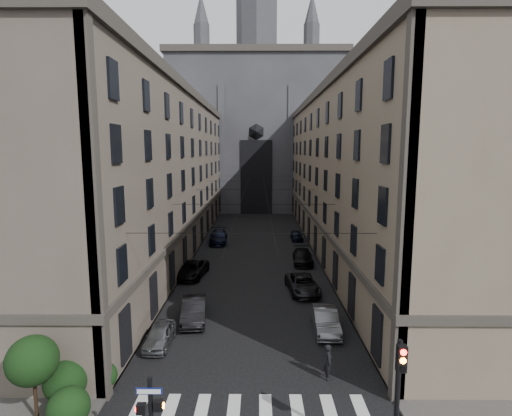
{
  "coord_description": "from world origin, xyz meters",
  "views": [
    {
      "loc": [
        0.4,
        -11.77,
        12.07
      ],
      "look_at": [
        0.25,
        13.66,
        8.39
      ],
      "focal_mm": 28.0,
      "sensor_mm": 36.0,
      "label": 1
    }
  ],
  "objects_px": {
    "car_right_near": "(325,320)",
    "car_right_far": "(297,235)",
    "car_left_far": "(219,237)",
    "car_left_midfar": "(192,269)",
    "car_right_midfar": "(303,257)",
    "car_left_near": "(160,335)",
    "gothic_tower": "(257,123)",
    "traffic_light_right": "(398,390)",
    "car_right_midnear": "(303,284)",
    "pedestrian": "(328,362)",
    "car_left_midnear": "(194,310)"
  },
  "relations": [
    {
      "from": "pedestrian",
      "to": "car_right_midnear",
      "type": "bearing_deg",
      "value": 6.26
    },
    {
      "from": "gothic_tower",
      "to": "pedestrian",
      "type": "xyz_separation_m",
      "value": [
        4.13,
        -66.96,
        -16.83
      ]
    },
    {
      "from": "gothic_tower",
      "to": "car_right_midfar",
      "type": "relative_size",
      "value": 11.5
    },
    {
      "from": "car_left_near",
      "to": "pedestrian",
      "type": "height_order",
      "value": "pedestrian"
    },
    {
      "from": "car_left_near",
      "to": "car_right_near",
      "type": "bearing_deg",
      "value": 12.0
    },
    {
      "from": "car_left_near",
      "to": "car_left_midnear",
      "type": "xyz_separation_m",
      "value": [
        1.56,
        3.65,
        0.15
      ]
    },
    {
      "from": "gothic_tower",
      "to": "car_left_far",
      "type": "xyz_separation_m",
      "value": [
        -4.81,
        -35.47,
        -16.97
      ]
    },
    {
      "from": "car_left_midnear",
      "to": "car_left_midfar",
      "type": "distance_m",
      "value": 10.15
    },
    {
      "from": "traffic_light_right",
      "to": "car_right_near",
      "type": "distance_m",
      "value": 12.11
    },
    {
      "from": "traffic_light_right",
      "to": "pedestrian",
      "type": "relative_size",
      "value": 2.69
    },
    {
      "from": "car_right_midfar",
      "to": "pedestrian",
      "type": "height_order",
      "value": "pedestrian"
    },
    {
      "from": "car_left_near",
      "to": "gothic_tower",
      "type": "bearing_deg",
      "value": 85.78
    },
    {
      "from": "traffic_light_right",
      "to": "car_left_midnear",
      "type": "xyz_separation_m",
      "value": [
        -9.8,
        13.39,
        -2.5
      ]
    },
    {
      "from": "car_left_far",
      "to": "car_right_midfar",
      "type": "xyz_separation_m",
      "value": [
        9.99,
        -9.48,
        -0.1
      ]
    },
    {
      "from": "car_right_midnear",
      "to": "pedestrian",
      "type": "bearing_deg",
      "value": -96.21
    },
    {
      "from": "car_right_midnear",
      "to": "pedestrian",
      "type": "height_order",
      "value": "pedestrian"
    },
    {
      "from": "car_right_near",
      "to": "car_right_far",
      "type": "distance_m",
      "value": 27.52
    },
    {
      "from": "gothic_tower",
      "to": "car_left_far",
      "type": "bearing_deg",
      "value": -97.73
    },
    {
      "from": "car_left_near",
      "to": "car_right_midnear",
      "type": "height_order",
      "value": "car_right_midnear"
    },
    {
      "from": "car_left_near",
      "to": "car_right_far",
      "type": "height_order",
      "value": "car_right_far"
    },
    {
      "from": "traffic_light_right",
      "to": "car_right_midfar",
      "type": "xyz_separation_m",
      "value": [
        -0.42,
        28.09,
        -2.56
      ]
    },
    {
      "from": "car_right_midnear",
      "to": "car_left_near",
      "type": "bearing_deg",
      "value": -142.5
    },
    {
      "from": "car_right_near",
      "to": "car_right_midfar",
      "type": "relative_size",
      "value": 0.9
    },
    {
      "from": "car_left_near",
      "to": "car_left_midnear",
      "type": "distance_m",
      "value": 3.97
    },
    {
      "from": "gothic_tower",
      "to": "pedestrian",
      "type": "distance_m",
      "value": 69.16
    },
    {
      "from": "car_left_midfar",
      "to": "car_right_midfar",
      "type": "height_order",
      "value": "car_right_midfar"
    },
    {
      "from": "car_left_midfar",
      "to": "car_right_near",
      "type": "xyz_separation_m",
      "value": [
        10.94,
        -11.55,
        0.02
      ]
    },
    {
      "from": "car_left_midnear",
      "to": "car_right_midnear",
      "type": "xyz_separation_m",
      "value": [
        8.4,
        5.77,
        -0.07
      ]
    },
    {
      "from": "car_right_near",
      "to": "car_right_midfar",
      "type": "height_order",
      "value": "car_right_near"
    },
    {
      "from": "car_right_midfar",
      "to": "car_right_midnear",
      "type": "bearing_deg",
      "value": -93.77
    },
    {
      "from": "gothic_tower",
      "to": "car_left_midnear",
      "type": "relative_size",
      "value": 12.05
    },
    {
      "from": "car_left_near",
      "to": "pedestrian",
      "type": "xyz_separation_m",
      "value": [
        9.89,
        -3.66,
        0.33
      ]
    },
    {
      "from": "car_left_midnear",
      "to": "car_right_midnear",
      "type": "bearing_deg",
      "value": 27.91
    },
    {
      "from": "car_left_far",
      "to": "car_right_near",
      "type": "height_order",
      "value": "car_left_far"
    },
    {
      "from": "car_left_far",
      "to": "car_right_far",
      "type": "bearing_deg",
      "value": 5.05
    },
    {
      "from": "car_right_far",
      "to": "pedestrian",
      "type": "xyz_separation_m",
      "value": [
        -1.48,
        -33.26,
        0.32
      ]
    },
    {
      "from": "car_left_midfar",
      "to": "car_left_near",
      "type": "bearing_deg",
      "value": -81.44
    },
    {
      "from": "traffic_light_right",
      "to": "car_right_far",
      "type": "bearing_deg",
      "value": 89.99
    },
    {
      "from": "car_right_near",
      "to": "car_right_far",
      "type": "height_order",
      "value": "car_right_near"
    },
    {
      "from": "car_left_midnear",
      "to": "car_right_near",
      "type": "xyz_separation_m",
      "value": [
        9.13,
        -1.57,
        -0.05
      ]
    },
    {
      "from": "car_left_midnear",
      "to": "car_right_midfar",
      "type": "xyz_separation_m",
      "value": [
        9.38,
        14.7,
        -0.06
      ]
    },
    {
      "from": "car_left_near",
      "to": "car_right_near",
      "type": "height_order",
      "value": "car_right_near"
    },
    {
      "from": "car_left_midfar",
      "to": "car_left_far",
      "type": "distance_m",
      "value": 14.25
    },
    {
      "from": "traffic_light_right",
      "to": "car_right_midnear",
      "type": "bearing_deg",
      "value": 94.18
    },
    {
      "from": "pedestrian",
      "to": "car_right_midfar",
      "type": "bearing_deg",
      "value": 3.84
    },
    {
      "from": "car_right_far",
      "to": "car_right_midfar",
      "type": "bearing_deg",
      "value": -92.82
    },
    {
      "from": "car_left_midnear",
      "to": "car_left_far",
      "type": "relative_size",
      "value": 0.84
    },
    {
      "from": "car_right_midnear",
      "to": "car_right_far",
      "type": "xyz_separation_m",
      "value": [
        1.41,
        20.18,
        -0.08
      ]
    },
    {
      "from": "car_right_far",
      "to": "gothic_tower",
      "type": "bearing_deg",
      "value": 98.8
    },
    {
      "from": "traffic_light_right",
      "to": "car_right_midnear",
      "type": "distance_m",
      "value": 19.38
    }
  ]
}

